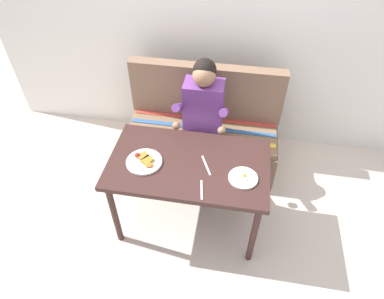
# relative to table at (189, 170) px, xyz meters

# --- Properties ---
(ground_plane) EXTENTS (8.00, 8.00, 0.00)m
(ground_plane) POSITION_rel_table_xyz_m (0.00, 0.00, -0.65)
(ground_plane) COLOR beige
(back_wall) EXTENTS (4.40, 0.10, 2.60)m
(back_wall) POSITION_rel_table_xyz_m (0.00, 1.27, 0.65)
(back_wall) COLOR silver
(back_wall) RESTS_ON ground
(table) EXTENTS (1.20, 0.70, 0.73)m
(table) POSITION_rel_table_xyz_m (0.00, 0.00, 0.00)
(table) COLOR #38201D
(table) RESTS_ON ground
(couch) EXTENTS (1.44, 0.56, 1.00)m
(couch) POSITION_rel_table_xyz_m (0.00, 0.76, -0.32)
(couch) COLOR brown
(couch) RESTS_ON ground
(person) EXTENTS (0.45, 0.61, 1.21)m
(person) POSITION_rel_table_xyz_m (0.02, 0.59, 0.09)
(person) COLOR #6D3987
(person) RESTS_ON ground
(plate_breakfast) EXTENTS (0.27, 0.27, 0.05)m
(plate_breakfast) POSITION_rel_table_xyz_m (-0.33, -0.05, 0.09)
(plate_breakfast) COLOR white
(plate_breakfast) RESTS_ON table
(plate_eggs) EXTENTS (0.21, 0.21, 0.04)m
(plate_eggs) POSITION_rel_table_xyz_m (0.41, -0.09, 0.09)
(plate_eggs) COLOR white
(plate_eggs) RESTS_ON table
(fork) EXTENTS (0.04, 0.17, 0.00)m
(fork) POSITION_rel_table_xyz_m (0.13, -0.24, 0.08)
(fork) COLOR silver
(fork) RESTS_ON table
(knife) EXTENTS (0.10, 0.19, 0.00)m
(knife) POSITION_rel_table_xyz_m (0.13, -0.01, 0.08)
(knife) COLOR silver
(knife) RESTS_ON table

